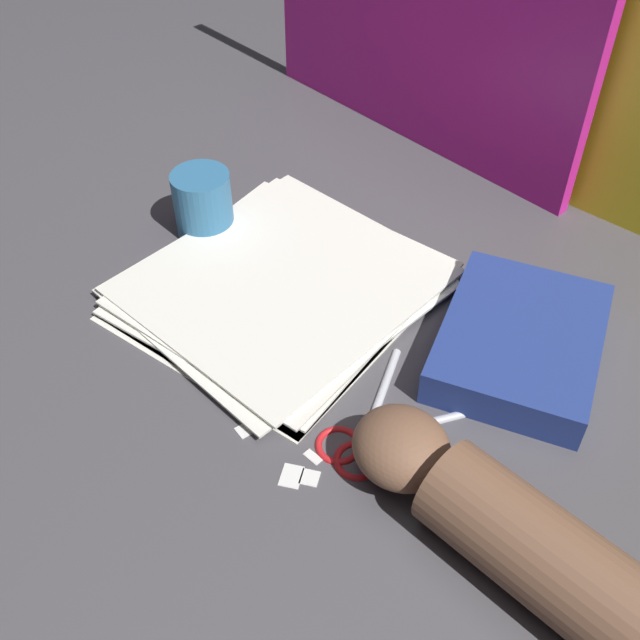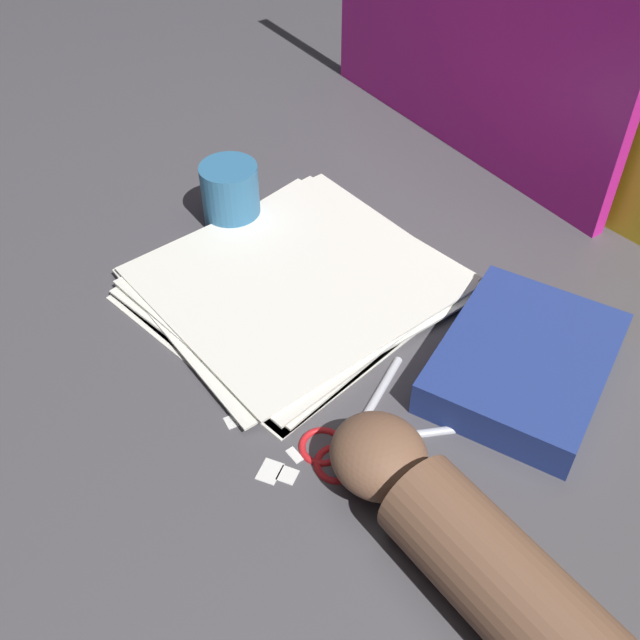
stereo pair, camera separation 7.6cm
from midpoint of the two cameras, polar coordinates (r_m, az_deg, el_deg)
ground_plane at (r=0.82m, az=4.62°, el=-2.28°), size 6.00×6.00×0.00m
backdrop_panel_left at (r=1.09m, az=13.47°, el=21.03°), size 0.55×0.08×0.36m
paper_stack at (r=0.88m, az=0.53°, el=2.66°), size 0.33×0.35×0.02m
book_closed at (r=0.81m, az=17.92°, el=-3.22°), size 0.22×0.25×0.04m
scissors at (r=0.74m, az=5.74°, el=-9.02°), size 0.12×0.17×0.01m
hand_forearm at (r=0.65m, az=15.38°, el=-17.21°), size 0.33×0.11×0.08m
paper_scrap_near at (r=0.75m, az=-3.55°, el=-8.00°), size 0.02×0.02×0.00m
paper_scrap_mid at (r=0.72m, az=-0.75°, el=-11.62°), size 0.03×0.03×0.00m
paper_scrap_far at (r=0.73m, az=1.09°, el=-10.40°), size 0.02×0.01×0.00m
paper_scrap_side at (r=0.71m, az=0.63°, el=-11.90°), size 0.02×0.02×0.00m
mug at (r=0.96m, az=-4.57°, el=9.35°), size 0.07×0.07×0.08m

